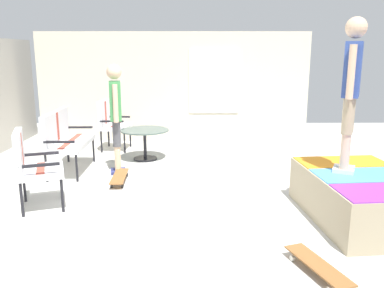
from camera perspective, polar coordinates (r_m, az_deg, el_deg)
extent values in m
cube|color=beige|center=(5.58, 1.18, -8.26)|extent=(12.00, 12.00, 0.10)
cube|color=beige|center=(9.04, -2.65, 8.10)|extent=(0.20, 6.00, 2.41)
cube|color=silver|center=(8.93, 3.17, 8.97)|extent=(0.03, 1.10, 1.40)
cube|color=tan|center=(5.23, 23.06, -7.03)|extent=(1.84, 1.32, 0.55)
cube|color=#4C99D8|center=(5.14, 23.34, -4.07)|extent=(0.66, 1.18, 0.01)
cube|color=orange|center=(5.64, 20.56, -2.38)|extent=(0.66, 1.18, 0.01)
cylinder|color=#B2B2B7|center=(4.91, 17.51, -4.75)|extent=(1.68, 0.19, 0.05)
cylinder|color=black|center=(6.45, -16.12, -3.31)|extent=(0.04, 0.04, 0.44)
cylinder|color=black|center=(7.54, -13.87, -0.83)|extent=(0.04, 0.04, 0.44)
cylinder|color=black|center=(6.58, -20.08, -3.26)|extent=(0.04, 0.04, 0.44)
cylinder|color=black|center=(7.66, -17.30, -0.83)|extent=(0.04, 0.04, 0.44)
cube|color=silver|center=(6.99, -16.90, 0.10)|extent=(1.26, 0.56, 0.08)
cube|color=#B74738|center=(6.98, -16.92, 0.43)|extent=(1.21, 0.11, 0.00)
cube|color=silver|center=(7.00, -18.90, 2.40)|extent=(1.25, 0.09, 0.50)
cube|color=#B74738|center=(7.00, -18.90, 2.40)|extent=(0.10, 0.09, 0.46)
cube|color=black|center=(6.39, -18.43, 0.29)|extent=(0.05, 0.47, 0.04)
cube|color=black|center=(7.53, -15.75, 2.31)|extent=(0.05, 0.47, 0.04)
cylinder|color=black|center=(8.07, -9.60, 0.27)|extent=(0.04, 0.04, 0.44)
cylinder|color=black|center=(8.59, -8.79, 1.06)|extent=(0.04, 0.04, 0.44)
cylinder|color=black|center=(8.19, -12.80, 0.32)|extent=(0.04, 0.04, 0.44)
cylinder|color=black|center=(8.70, -11.81, 1.09)|extent=(0.04, 0.04, 0.44)
cube|color=silver|center=(8.33, -10.82, 2.44)|extent=(0.66, 0.59, 0.08)
cube|color=#B74738|center=(8.33, -10.83, 2.73)|extent=(0.59, 0.14, 0.00)
cube|color=silver|center=(8.35, -12.47, 4.41)|extent=(0.62, 0.12, 0.50)
cube|color=#B74738|center=(8.35, -12.47, 4.41)|extent=(0.11, 0.09, 0.46)
cube|color=black|center=(8.03, -11.38, 3.19)|extent=(0.07, 0.47, 0.04)
cube|color=black|center=(8.58, -10.39, 3.85)|extent=(0.07, 0.47, 0.04)
cylinder|color=black|center=(5.30, -18.02, -6.98)|extent=(0.04, 0.04, 0.44)
cylinder|color=black|center=(5.81, -18.18, -5.23)|extent=(0.04, 0.04, 0.44)
cylinder|color=black|center=(5.32, -23.12, -7.33)|extent=(0.04, 0.04, 0.44)
cylinder|color=black|center=(5.83, -22.81, -5.55)|extent=(0.04, 0.04, 0.44)
cube|color=silver|center=(5.48, -20.75, -3.67)|extent=(0.76, 0.72, 0.08)
cube|color=#B74738|center=(5.47, -20.78, -3.25)|extent=(0.58, 0.28, 0.00)
cube|color=silver|center=(5.43, -23.47, -0.90)|extent=(0.61, 0.28, 0.50)
cube|color=#B74738|center=(5.43, -23.47, -0.90)|extent=(0.12, 0.11, 0.46)
cube|color=black|center=(5.16, -20.94, -2.85)|extent=(0.19, 0.46, 0.04)
cube|color=black|center=(5.72, -20.82, -1.33)|extent=(0.19, 0.46, 0.04)
cylinder|color=black|center=(7.51, -6.72, -0.16)|extent=(0.06, 0.06, 0.55)
cylinder|color=black|center=(7.57, -6.66, -2.07)|extent=(0.44, 0.44, 0.03)
cylinder|color=#425651|center=(7.45, -6.77, 1.98)|extent=(0.90, 0.90, 0.02)
cube|color=navy|center=(6.73, -10.46, -4.04)|extent=(0.15, 0.26, 0.05)
cylinder|color=beige|center=(6.67, -10.55, -2.10)|extent=(0.10, 0.10, 0.42)
cylinder|color=#4C4C51|center=(6.57, -10.70, 1.46)|extent=(0.13, 0.13, 0.42)
cube|color=navy|center=(6.90, -10.49, -3.63)|extent=(0.15, 0.26, 0.05)
cylinder|color=beige|center=(6.83, -10.57, -1.73)|extent=(0.10, 0.10, 0.42)
cylinder|color=#4C4C51|center=(6.74, -10.72, 1.74)|extent=(0.13, 0.13, 0.42)
cube|color=#3F8C4C|center=(6.58, -10.90, 6.07)|extent=(0.35, 0.24, 0.62)
sphere|color=beige|center=(6.54, -11.08, 10.08)|extent=(0.24, 0.24, 0.24)
cylinder|color=beige|center=(6.38, -10.87, 5.68)|extent=(0.08, 0.08, 0.59)
cylinder|color=beige|center=(6.78, -10.91, 6.10)|extent=(0.08, 0.08, 0.59)
cube|color=silver|center=(5.10, 20.76, -3.62)|extent=(0.20, 0.26, 0.05)
cylinder|color=beige|center=(5.04, 20.97, -1.03)|extent=(0.10, 0.10, 0.42)
cylinder|color=tan|center=(4.96, 21.37, 3.73)|extent=(0.13, 0.13, 0.42)
cube|color=silver|center=(5.26, 20.90, -3.13)|extent=(0.20, 0.26, 0.05)
cylinder|color=beige|center=(5.20, 21.11, -0.62)|extent=(0.10, 0.10, 0.42)
cylinder|color=tan|center=(5.13, 21.49, 4.00)|extent=(0.13, 0.13, 0.42)
cube|color=#334C99|center=(5.00, 21.93, 9.82)|extent=(0.37, 0.30, 0.63)
sphere|color=beige|center=(5.00, 22.39, 15.12)|extent=(0.24, 0.24, 0.24)
cylinder|color=beige|center=(4.80, 21.78, 9.50)|extent=(0.08, 0.08, 0.60)
cylinder|color=beige|center=(5.20, 22.04, 9.68)|extent=(0.08, 0.08, 0.60)
cube|color=brown|center=(6.32, -10.31, -4.52)|extent=(0.81, 0.23, 0.02)
cylinder|color=#333333|center=(6.59, -9.27, -4.34)|extent=(0.06, 0.03, 0.06)
cylinder|color=#333333|center=(6.61, -10.65, -4.33)|extent=(0.06, 0.03, 0.06)
cylinder|color=#333333|center=(6.06, -9.89, -5.91)|extent=(0.06, 0.03, 0.06)
cylinder|color=#333333|center=(6.09, -11.39, -5.90)|extent=(0.06, 0.03, 0.06)
cube|color=brown|center=(3.94, 17.52, -16.10)|extent=(0.82, 0.45, 0.02)
cylinder|color=silver|center=(4.21, 16.02, -15.02)|extent=(0.06, 0.05, 0.06)
cylinder|color=silver|center=(4.13, 14.14, -15.50)|extent=(0.06, 0.05, 0.06)
cylinder|color=silver|center=(3.84, 21.07, -18.40)|extent=(0.06, 0.05, 0.06)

